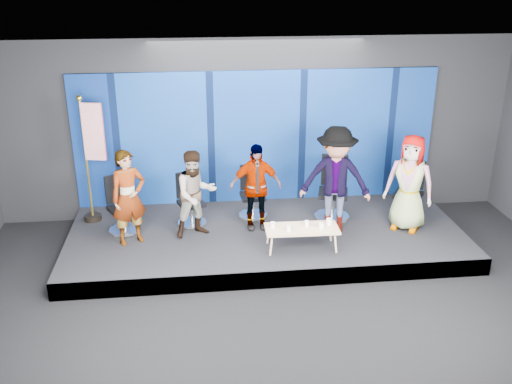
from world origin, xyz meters
TOP-DOWN VIEW (x-y plane):
  - ground at (0.00, 0.00)m, footprint 10.00×10.00m
  - room_walls at (0.00, 0.00)m, footprint 10.02×8.02m
  - riser at (0.00, 2.50)m, footprint 7.00×3.00m
  - backdrop at (0.00, 3.95)m, footprint 7.00×0.08m
  - chair_a at (-2.54, 2.76)m, footprint 0.77×0.77m
  - panelist_a at (-2.34, 2.30)m, footprint 0.71×0.62m
  - chair_b at (-1.33, 2.94)m, footprint 0.68×0.68m
  - panelist_b at (-1.23, 2.45)m, footprint 0.90×0.80m
  - chair_c at (-0.18, 3.15)m, footprint 0.58×0.58m
  - panelist_c at (-0.18, 2.64)m, footprint 0.94×0.44m
  - chair_d at (1.31, 2.92)m, footprint 0.81×0.81m
  - panelist_d at (1.21, 2.42)m, footprint 1.37×1.01m
  - chair_e at (2.71, 2.78)m, footprint 0.84×0.84m
  - panelist_e at (2.51, 2.31)m, footprint 1.01×0.93m
  - coffee_table at (0.50, 1.75)m, footprint 1.23×0.54m
  - mug_a at (0.02, 1.81)m, footprint 0.08×0.08m
  - mug_b at (0.26, 1.65)m, footprint 0.08×0.08m
  - mug_c at (0.59, 1.80)m, footprint 0.08×0.08m
  - mug_d at (0.81, 1.69)m, footprint 0.08×0.08m
  - mug_e at (0.97, 1.82)m, footprint 0.09×0.09m
  - flag_stand at (-3.04, 3.25)m, footprint 0.53×0.31m

SIDE VIEW (x-z plane):
  - ground at x=0.00m, z-range 0.00..0.00m
  - riser at x=0.00m, z-range 0.00..0.30m
  - chair_b at x=-1.33m, z-range 0.14..1.09m
  - chair_c at x=-0.18m, z-range 0.13..1.10m
  - chair_a at x=-2.54m, z-range 0.13..1.14m
  - coffee_table at x=0.50m, z-range 0.46..0.83m
  - chair_e at x=2.71m, z-range 0.12..1.19m
  - chair_d at x=1.31m, z-range 0.10..1.27m
  - mug_b at x=0.26m, z-range 0.67..0.77m
  - mug_c at x=0.59m, z-range 0.67..0.77m
  - mug_a at x=0.02m, z-range 0.67..0.77m
  - mug_d at x=0.81m, z-range 0.67..0.77m
  - mug_e at x=0.97m, z-range 0.67..0.78m
  - panelist_b at x=-1.23m, z-range 0.30..1.84m
  - panelist_c at x=-0.18m, z-range 0.30..1.87m
  - panelist_a at x=-2.34m, z-range 0.30..1.94m
  - panelist_e at x=2.51m, z-range 0.30..2.04m
  - panelist_d at x=1.21m, z-range 0.30..2.20m
  - flag_stand at x=-3.04m, z-range 0.37..2.72m
  - backdrop at x=0.00m, z-range 0.30..2.90m
  - room_walls at x=0.00m, z-range 0.67..4.18m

